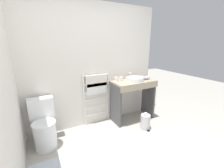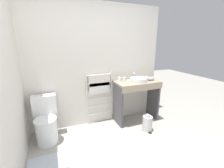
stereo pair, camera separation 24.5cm
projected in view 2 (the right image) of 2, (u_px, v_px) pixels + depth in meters
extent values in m
cube|color=silver|center=(95.00, 67.00, 2.98)|extent=(2.81, 0.12, 2.37)
cube|color=silver|center=(3.00, 84.00, 1.74)|extent=(0.12, 2.31, 2.37)
cylinder|color=white|center=(47.00, 132.00, 2.50)|extent=(0.34, 0.34, 0.43)
cylinder|color=white|center=(45.00, 120.00, 2.44)|extent=(0.36, 0.36, 0.02)
cube|color=white|center=(44.00, 105.00, 2.61)|extent=(0.39, 0.17, 0.35)
cylinder|color=silver|center=(43.00, 95.00, 2.56)|extent=(0.05, 0.05, 0.01)
cylinder|color=white|center=(87.00, 100.00, 3.00)|extent=(0.02, 0.02, 1.08)
cylinder|color=white|center=(111.00, 96.00, 3.19)|extent=(0.02, 0.02, 1.08)
cylinder|color=white|center=(100.00, 113.00, 3.19)|extent=(0.52, 0.02, 0.02)
cylinder|color=white|center=(100.00, 106.00, 3.14)|extent=(0.52, 0.02, 0.02)
cylinder|color=white|center=(99.00, 98.00, 3.10)|extent=(0.52, 0.02, 0.02)
cylinder|color=white|center=(99.00, 91.00, 3.05)|extent=(0.52, 0.02, 0.02)
cylinder|color=white|center=(99.00, 83.00, 3.01)|extent=(0.52, 0.02, 0.02)
cylinder|color=white|center=(99.00, 75.00, 2.96)|extent=(0.52, 0.02, 0.02)
cube|color=silver|center=(99.00, 80.00, 2.96)|extent=(0.43, 0.04, 0.23)
cube|color=silver|center=(100.00, 88.00, 3.01)|extent=(0.42, 0.04, 0.22)
cube|color=gray|center=(137.00, 82.00, 3.09)|extent=(0.91, 0.48, 0.03)
cube|color=gray|center=(143.00, 88.00, 2.90)|extent=(0.91, 0.02, 0.10)
cube|color=#4C4C4F|center=(118.00, 105.00, 3.05)|extent=(0.04, 0.41, 0.84)
cube|color=#4C4C4F|center=(153.00, 99.00, 3.36)|extent=(0.04, 0.41, 0.84)
cylinder|color=white|center=(138.00, 80.00, 3.05)|extent=(0.35, 0.35, 0.08)
cylinder|color=silver|center=(138.00, 78.00, 3.04)|extent=(0.29, 0.29, 0.01)
cylinder|color=silver|center=(133.00, 76.00, 3.22)|extent=(0.02, 0.02, 0.15)
cylinder|color=silver|center=(135.00, 73.00, 3.16)|extent=(0.02, 0.09, 0.02)
cylinder|color=white|center=(120.00, 79.00, 3.07)|extent=(0.07, 0.07, 0.08)
cylinder|color=white|center=(124.00, 79.00, 3.08)|extent=(0.06, 0.06, 0.08)
cylinder|color=#B7B7BC|center=(150.00, 79.00, 3.13)|extent=(0.13, 0.08, 0.08)
cone|color=#9C9CA0|center=(154.00, 78.00, 3.16)|extent=(0.05, 0.06, 0.06)
cube|color=#B7B7BC|center=(147.00, 78.00, 3.20)|extent=(0.05, 0.10, 0.05)
cylinder|color=silver|center=(147.00, 124.00, 2.87)|extent=(0.19, 0.19, 0.29)
sphere|color=silver|center=(148.00, 116.00, 2.83)|extent=(0.08, 0.08, 0.08)
cube|color=black|center=(150.00, 133.00, 2.81)|extent=(0.05, 0.04, 0.02)
cube|color=#B2BCCC|center=(49.00, 163.00, 2.12)|extent=(0.56, 0.36, 0.01)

